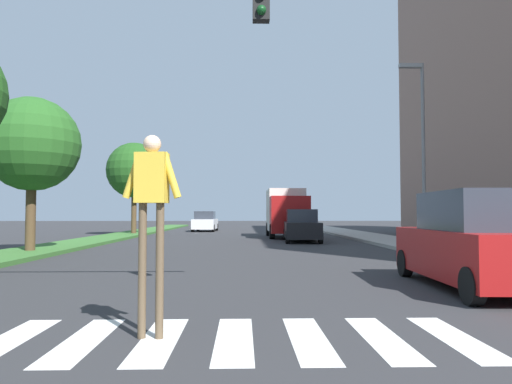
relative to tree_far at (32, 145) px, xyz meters
name	(u,v)px	position (x,y,z in m)	size (l,w,h in m)	color
ground_plane	(241,239)	(7.83, 11.05, -4.11)	(140.00, 140.00, 0.00)	#2D2D30
crosswalk	(234,339)	(7.83, -12.23, -4.10)	(5.85, 2.20, 0.01)	silver
median_strip	(101,239)	(-0.05, 9.05, -4.03)	(2.50, 64.00, 0.15)	#386B2D
tree_far	(32,145)	(0.00, 0.00, 0.00)	(3.53, 3.53, 5.74)	#4C3823
tree_distant	(134,170)	(0.31, 15.51, 0.43)	(3.85, 3.85, 6.33)	#4C3823
sidewalk_right	(380,239)	(15.74, 9.05, -4.03)	(3.00, 64.00, 0.15)	#9E9991
street_lamp_right	(421,138)	(15.15, 1.01, 0.49)	(1.02, 0.24, 7.50)	slate
pedestrian_performer	(152,202)	(6.81, -12.17, -2.44)	(0.75, 0.28, 2.49)	brown
suv_crossing	(476,243)	(12.66, -8.48, -3.18)	(2.13, 4.67, 1.97)	maroon
sedan_midblock	(302,227)	(11.11, 7.80, -3.30)	(2.11, 4.61, 1.75)	black
sedan_distant	(205,222)	(4.69, 22.98, -3.31)	(2.03, 4.38, 1.71)	silver
truck_box_delivery	(286,212)	(10.71, 12.70, -2.47)	(2.40, 6.20, 3.10)	maroon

